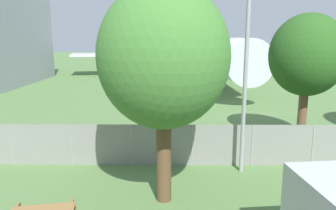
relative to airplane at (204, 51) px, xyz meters
name	(u,v)px	position (x,y,z in m)	size (l,w,h in m)	color
perimeter_fence	(132,145)	(-6.39, -34.37, -2.52)	(56.07, 0.07, 1.79)	gray
airplane	(204,51)	(0.00, 0.00, 0.00)	(38.44, 46.49, 10.90)	silver
tree_left_of_cabin	(307,56)	(2.02, -31.13, 1.05)	(3.72, 3.72, 6.54)	brown
tree_far_right	(163,58)	(-4.96, -37.42, 1.33)	(4.10, 4.10, 7.03)	brown
light_mast	(247,36)	(-1.87, -34.99, 1.98)	(0.44, 0.44, 8.99)	#99999E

